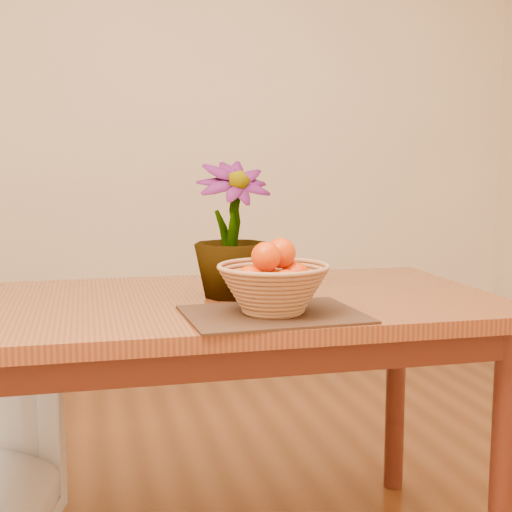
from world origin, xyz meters
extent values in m
cube|color=#FBE7BF|center=(0.00, 2.25, 1.35)|extent=(4.00, 0.02, 2.70)
cube|color=brown|center=(0.00, 0.30, 0.73)|extent=(1.40, 0.80, 0.04)
cube|color=#461B10|center=(0.00, 0.30, 0.67)|extent=(1.28, 0.68, 0.08)
cylinder|color=#461B10|center=(0.62, -0.02, 0.35)|extent=(0.06, 0.06, 0.71)
cylinder|color=#461B10|center=(-0.62, 0.62, 0.35)|extent=(0.06, 0.06, 0.71)
cylinder|color=#461B10|center=(0.62, 0.62, 0.35)|extent=(0.06, 0.06, 0.71)
cube|color=#3A2115|center=(0.04, 0.06, 0.75)|extent=(0.42, 0.33, 0.01)
cylinder|color=#A36A44|center=(0.04, 0.06, 0.76)|extent=(0.13, 0.13, 0.01)
sphere|color=#CE3C03|center=(0.04, 0.06, 0.83)|extent=(0.06, 0.06, 0.06)
sphere|color=#CE3C03|center=(0.10, 0.07, 0.84)|extent=(0.07, 0.07, 0.07)
sphere|color=#CE3C03|center=(0.02, 0.11, 0.83)|extent=(0.07, 0.07, 0.07)
sphere|color=#CE3C03|center=(-0.02, 0.04, 0.84)|extent=(0.07, 0.07, 0.07)
sphere|color=#CE3C03|center=(0.06, 0.00, 0.83)|extent=(0.07, 0.07, 0.07)
sphere|color=#CE3C03|center=(0.06, 0.08, 0.90)|extent=(0.07, 0.07, 0.07)
sphere|color=#CE3C03|center=(0.02, 0.04, 0.89)|extent=(0.07, 0.07, 0.07)
imported|color=#163F12|center=(-0.01, 0.31, 0.93)|extent=(0.23, 0.23, 0.36)
camera|label=1|loc=(-0.38, -1.53, 1.11)|focal=50.00mm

